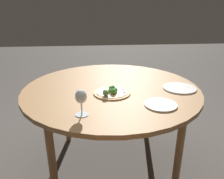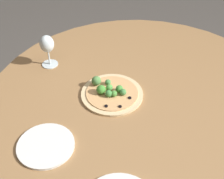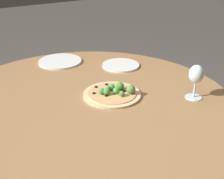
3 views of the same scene
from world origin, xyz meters
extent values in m
plane|color=#4C4742|center=(0.00, 0.00, 0.00)|extent=(12.00, 12.00, 0.00)
cylinder|color=olive|center=(0.00, 0.00, 0.72)|extent=(1.33, 1.33, 0.03)
cylinder|color=olive|center=(-0.41, -0.41, 0.35)|extent=(0.05, 0.05, 0.71)
cylinder|color=olive|center=(0.41, -0.41, 0.35)|extent=(0.05, 0.05, 0.71)
cylinder|color=olive|center=(-0.41, 0.41, 0.35)|extent=(0.05, 0.05, 0.71)
cylinder|color=olive|center=(0.41, 0.41, 0.35)|extent=(0.05, 0.05, 0.71)
cylinder|color=#DBBC89|center=(-0.01, -0.13, 0.74)|extent=(0.26, 0.26, 0.01)
cylinder|color=tan|center=(-0.01, -0.13, 0.75)|extent=(0.22, 0.22, 0.00)
sphere|color=#448936|center=(-0.01, -0.10, 0.77)|extent=(0.03, 0.03, 0.03)
sphere|color=#43843F|center=(0.02, -0.14, 0.77)|extent=(0.03, 0.03, 0.03)
sphere|color=#529841|center=(-0.02, -0.14, 0.77)|extent=(0.03, 0.03, 0.03)
sphere|color=#498744|center=(-0.06, -0.15, 0.76)|extent=(0.02, 0.02, 0.02)
sphere|color=#458341|center=(0.01, -0.08, 0.77)|extent=(0.03, 0.03, 0.03)
sphere|color=#428B31|center=(0.00, -0.18, 0.77)|extent=(0.04, 0.04, 0.04)
sphere|color=#4B8E39|center=(0.02, -0.12, 0.77)|extent=(0.03, 0.03, 0.03)
sphere|color=#528443|center=(-0.06, -0.20, 0.77)|extent=(0.04, 0.04, 0.04)
cylinder|color=black|center=(0.08, -0.15, 0.75)|extent=(0.01, 0.01, 0.00)
cylinder|color=black|center=(0.08, -0.09, 0.75)|extent=(0.01, 0.01, 0.00)
cylinder|color=black|center=(-0.02, -0.09, 0.75)|extent=(0.01, 0.01, 0.00)
cylinder|color=black|center=(0.03, -0.06, 0.75)|extent=(0.01, 0.01, 0.00)
cylinder|color=black|center=(-0.02, -0.19, 0.75)|extent=(0.01, 0.01, 0.00)
cylinder|color=silver|center=(-0.21, -0.44, 0.74)|extent=(0.07, 0.07, 0.00)
cylinder|color=silver|center=(-0.21, -0.44, 0.78)|extent=(0.01, 0.01, 0.07)
ellipsoid|color=silver|center=(-0.21, -0.44, 0.85)|extent=(0.07, 0.07, 0.08)
cylinder|color=silver|center=(0.28, -0.35, 0.74)|extent=(0.21, 0.21, 0.01)
cylinder|color=silver|center=(0.51, -0.08, 0.74)|extent=(0.25, 0.25, 0.01)
camera|label=1|loc=(-0.14, -1.56, 1.33)|focal=35.00mm
camera|label=2|loc=(0.97, -0.08, 1.62)|focal=50.00mm
camera|label=3|loc=(-1.10, 0.50, 1.39)|focal=50.00mm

